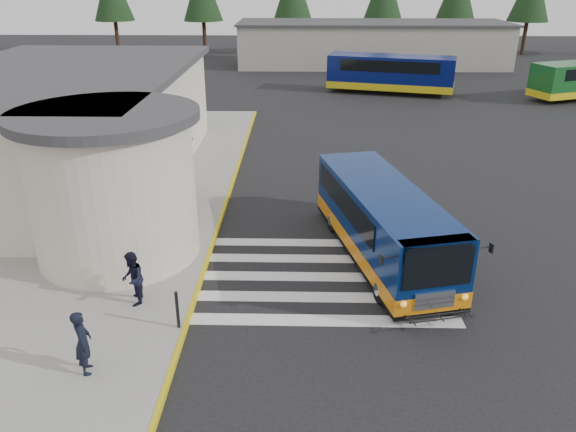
{
  "coord_description": "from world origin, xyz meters",
  "views": [
    {
      "loc": [
        -1.02,
        -16.19,
        8.86
      ],
      "look_at": [
        -1.37,
        -0.5,
        1.95
      ],
      "focal_mm": 35.0,
      "sensor_mm": 36.0,
      "label": 1
    }
  ],
  "objects_px": {
    "far_bus_a": "(391,72)",
    "bollard": "(177,310)",
    "pedestrian_b": "(132,279)",
    "transit_bus": "(383,226)",
    "pedestrian_a": "(83,342)"
  },
  "relations": [
    {
      "from": "far_bus_a",
      "to": "bollard",
      "type": "bearing_deg",
      "value": 177.63
    },
    {
      "from": "transit_bus",
      "to": "pedestrian_b",
      "type": "relative_size",
      "value": 5.6
    },
    {
      "from": "pedestrian_a",
      "to": "bollard",
      "type": "relative_size",
      "value": 1.51
    },
    {
      "from": "transit_bus",
      "to": "far_bus_a",
      "type": "relative_size",
      "value": 0.9
    },
    {
      "from": "transit_bus",
      "to": "pedestrian_a",
      "type": "relative_size",
      "value": 5.44
    },
    {
      "from": "bollard",
      "to": "far_bus_a",
      "type": "height_order",
      "value": "far_bus_a"
    },
    {
      "from": "pedestrian_a",
      "to": "pedestrian_b",
      "type": "relative_size",
      "value": 1.03
    },
    {
      "from": "pedestrian_b",
      "to": "transit_bus",
      "type": "bearing_deg",
      "value": 102.54
    },
    {
      "from": "pedestrian_b",
      "to": "bollard",
      "type": "bearing_deg",
      "value": 40.9
    },
    {
      "from": "transit_bus",
      "to": "bollard",
      "type": "bearing_deg",
      "value": -156.62
    },
    {
      "from": "pedestrian_b",
      "to": "far_bus_a",
      "type": "bearing_deg",
      "value": 148.16
    },
    {
      "from": "pedestrian_a",
      "to": "pedestrian_b",
      "type": "height_order",
      "value": "pedestrian_a"
    },
    {
      "from": "bollard",
      "to": "pedestrian_a",
      "type": "bearing_deg",
      "value": -134.95
    },
    {
      "from": "transit_bus",
      "to": "pedestrian_b",
      "type": "distance_m",
      "value": 8.07
    },
    {
      "from": "bollard",
      "to": "far_bus_a",
      "type": "relative_size",
      "value": 0.11
    }
  ]
}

